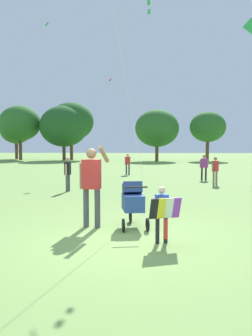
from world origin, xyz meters
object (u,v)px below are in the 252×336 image
at_px(person_adult_flyer, 92,180).
at_px(person_sitting_far, 215,169).
at_px(person_red_shirt, 68,171).
at_px(child_with_butterfly_kite, 162,210).
at_px(person_kid_running, 128,162).
at_px(person_couple_left, 204,165).
at_px(stroller, 133,200).

distance_m(person_adult_flyer, person_sitting_far, 8.91).
xyz_separation_m(person_red_shirt, person_sitting_far, (6.18, 2.30, -0.04)).
xyz_separation_m(child_with_butterfly_kite, person_red_shirt, (-3.27, 6.61, 0.15)).
distance_m(person_adult_flyer, person_red_shirt, 5.73).
xyz_separation_m(child_with_butterfly_kite, person_kid_running, (-1.24, 13.60, 0.11)).
relative_size(person_sitting_far, person_couple_left, 0.98).
bearing_deg(stroller, person_adult_flyer, -175.59).
bearing_deg(person_red_shirt, person_adult_flyer, -71.93).
bearing_deg(person_adult_flyer, person_sitting_far, 60.40).
bearing_deg(person_adult_flyer, child_with_butterfly_kite, -37.83).
height_order(person_adult_flyer, person_couple_left, person_adult_flyer).
distance_m(person_adult_flyer, stroller, 1.02).
bearing_deg(stroller, person_sitting_far, 65.57).
relative_size(stroller, person_sitting_far, 0.88).
height_order(person_red_shirt, person_couple_left, person_red_shirt).
height_order(stroller, person_sitting_far, person_sitting_far).
height_order(child_with_butterfly_kite, person_adult_flyer, person_adult_flyer).
relative_size(person_red_shirt, person_couple_left, 1.03).
bearing_deg(person_kid_running, stroller, -86.95).
xyz_separation_m(stroller, person_couple_left, (3.37, 9.75, 0.16)).
bearing_deg(person_red_shirt, stroller, -63.41).
relative_size(stroller, person_kid_running, 0.88).
height_order(person_sitting_far, person_couple_left, person_couple_left).
xyz_separation_m(stroller, person_kid_running, (-0.66, 12.37, 0.14)).
distance_m(person_sitting_far, person_kid_running, 6.26).
relative_size(stroller, person_couple_left, 0.85).
bearing_deg(child_with_butterfly_kite, person_couple_left, 75.77).
xyz_separation_m(person_adult_flyer, stroller, (0.91, 0.07, -0.46)).
bearing_deg(child_with_butterfly_kite, person_red_shirt, 116.35).
bearing_deg(person_kid_running, person_adult_flyer, -91.17).
distance_m(stroller, person_kid_running, 12.39).
distance_m(child_with_butterfly_kite, person_red_shirt, 7.37).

